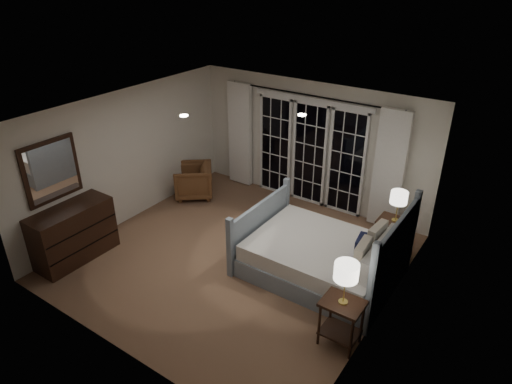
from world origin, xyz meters
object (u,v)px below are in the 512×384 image
Objects in this scene: nightstand_right at (393,233)px; nightstand_left at (341,316)px; bed at (323,257)px; armchair at (193,181)px; dresser at (73,233)px; lamp_left at (346,272)px; lamp_right at (399,198)px.

nightstand_left is at bearing -86.70° from nightstand_right.
bed reaches higher than armchair.
nightstand_right reaches higher than nightstand_left.
nightstand_left is 4.55m from dresser.
bed is at bearing 27.68° from dresser.
nightstand_left is 0.70m from lamp_left.
nightstand_right is 0.52× the size of dresser.
lamp_right is (0.72, 1.12, 0.78)m from bed.
lamp_right is 5.35m from dresser.
bed reaches higher than nightstand_left.
lamp_left is 2.31m from lamp_right.
lamp_right is (-0.13, 2.30, -0.04)m from lamp_left.
armchair is 0.58× the size of dresser.
bed is 1.33m from nightstand_right.
dresser is at bearing -41.98° from armchair.
dresser is (-4.36, -3.03, 0.01)m from nightstand_right.
dresser reaches higher than armchair.
nightstand_right is at bearing 93.30° from nightstand_left.
nightstand_right is 5.31m from dresser.
lamp_left is (0.13, -2.30, 0.69)m from nightstand_right.
nightstand_right is at bearing 34.76° from dresser.
bed is 1.54m from lamp_right.
armchair is (-4.23, -0.20, -0.77)m from lamp_right.
nightstand_right is (-0.13, 2.30, 0.01)m from nightstand_left.
lamp_left is 0.77× the size of armchair.
lamp_left reaches higher than lamp_right.
nightstand_left is (0.85, -1.19, 0.11)m from bed.
bed is 3.94× the size of lamp_left.
nightstand_left is 1.28× the size of lamp_right.
nightstand_left is 0.98× the size of nightstand_right.
bed reaches higher than dresser.
armchair is at bearing 154.31° from lamp_left.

